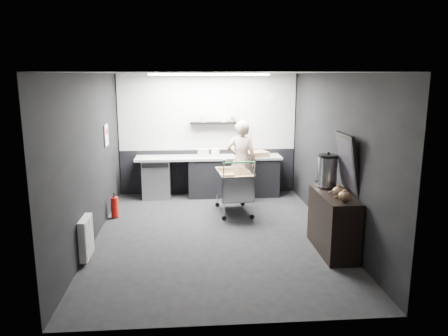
{
  "coord_description": "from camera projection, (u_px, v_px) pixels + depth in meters",
  "views": [
    {
      "loc": [
        -0.41,
        -7.02,
        2.68
      ],
      "look_at": [
        0.18,
        0.4,
        1.07
      ],
      "focal_mm": 35.0,
      "sensor_mm": 36.0,
      "label": 1
    }
  ],
  "objects": [
    {
      "name": "ceiling_strip",
      "position": [
        209.0,
        74.0,
        8.68
      ],
      "size": [
        2.4,
        0.2,
        0.04
      ],
      "primitive_type": "cube",
      "color": "white",
      "rests_on": "ceiling"
    },
    {
      "name": "wall_clock",
      "position": [
        270.0,
        98.0,
        9.75
      ],
      "size": [
        0.2,
        0.03,
        0.2
      ],
      "primitive_type": "cylinder",
      "rotation": [
        1.57,
        0.0,
        0.0
      ],
      "color": "silver",
      "rests_on": "wall_back"
    },
    {
      "name": "cardboard_box",
      "position": [
        255.0,
        154.0,
        9.63
      ],
      "size": [
        0.63,
        0.54,
        0.11
      ],
      "primitive_type": "cube",
      "rotation": [
        0.0,
        0.0,
        0.29
      ],
      "color": "#A37D57",
      "rests_on": "prep_counter"
    },
    {
      "name": "ceiling",
      "position": [
        215.0,
        73.0,
        6.87
      ],
      "size": [
        5.5,
        5.5,
        0.0
      ],
      "primitive_type": "plane",
      "rotation": [
        3.14,
        0.0,
        0.0
      ],
      "color": "silver",
      "rests_on": "wall_back"
    },
    {
      "name": "kitchen_wall_panel",
      "position": [
        208.0,
        112.0,
        9.71
      ],
      "size": [
        3.95,
        0.02,
        1.7
      ],
      "primitive_type": "cube",
      "color": "#B8B8B4",
      "rests_on": "wall_back"
    },
    {
      "name": "pink_tub",
      "position": [
        215.0,
        152.0,
        9.6
      ],
      "size": [
        0.18,
        0.18,
        0.18
      ],
      "primitive_type": "cylinder",
      "color": "white",
      "rests_on": "prep_counter"
    },
    {
      "name": "sideboard",
      "position": [
        334.0,
        215.0,
        6.65
      ],
      "size": [
        0.52,
        1.22,
        1.82
      ],
      "color": "black",
      "rests_on": "floor"
    },
    {
      "name": "floor",
      "position": [
        215.0,
        234.0,
        7.44
      ],
      "size": [
        5.5,
        5.5,
        0.0
      ],
      "primitive_type": "plane",
      "color": "black",
      "rests_on": "ground"
    },
    {
      "name": "radiator",
      "position": [
        86.0,
        238.0,
        6.34
      ],
      "size": [
        0.1,
        0.5,
        0.6
      ],
      "primitive_type": "cube",
      "color": "silver",
      "rests_on": "wall_left"
    },
    {
      "name": "wall_left",
      "position": [
        91.0,
        159.0,
        7.0
      ],
      "size": [
        0.0,
        5.5,
        5.5
      ],
      "primitive_type": "plane",
      "rotation": [
        1.57,
        0.0,
        1.57
      ],
      "color": "black",
      "rests_on": "floor"
    },
    {
      "name": "wall_back",
      "position": [
        208.0,
        134.0,
        9.84
      ],
      "size": [
        5.5,
        0.0,
        5.5
      ],
      "primitive_type": "plane",
      "rotation": [
        1.57,
        0.0,
        0.0
      ],
      "color": "black",
      "rests_on": "floor"
    },
    {
      "name": "floating_shelf",
      "position": [
        217.0,
        123.0,
        9.67
      ],
      "size": [
        1.2,
        0.22,
        0.04
      ],
      "primitive_type": "cube",
      "color": "black",
      "rests_on": "wall_back"
    },
    {
      "name": "shopping_cart",
      "position": [
        234.0,
        186.0,
        8.5
      ],
      "size": [
        0.69,
        1.06,
        1.13
      ],
      "color": "silver",
      "rests_on": "floor"
    },
    {
      "name": "person",
      "position": [
        241.0,
        161.0,
        9.23
      ],
      "size": [
        0.7,
        0.52,
        1.74
      ],
      "primitive_type": "imported",
      "rotation": [
        0.0,
        0.0,
        2.97
      ],
      "color": "beige",
      "rests_on": "floor"
    },
    {
      "name": "wall_right",
      "position": [
        334.0,
        155.0,
        7.31
      ],
      "size": [
        0.0,
        5.5,
        5.5
      ],
      "primitive_type": "plane",
      "rotation": [
        1.57,
        0.0,
        -1.57
      ],
      "color": "black",
      "rests_on": "floor"
    },
    {
      "name": "prep_counter",
      "position": [
        215.0,
        176.0,
        9.71
      ],
      "size": [
        3.2,
        0.61,
        0.9
      ],
      "color": "black",
      "rests_on": "floor"
    },
    {
      "name": "poster_red_band",
      "position": [
        106.0,
        131.0,
        8.21
      ],
      "size": [
        0.02,
        0.22,
        0.1
      ],
      "primitive_type": "cube",
      "color": "red",
      "rests_on": "poster"
    },
    {
      "name": "white_container",
      "position": [
        203.0,
        153.0,
        9.53
      ],
      "size": [
        0.24,
        0.21,
        0.18
      ],
      "primitive_type": "cube",
      "rotation": [
        0.0,
        0.0,
        -0.33
      ],
      "color": "silver",
      "rests_on": "prep_counter"
    },
    {
      "name": "poster",
      "position": [
        106.0,
        135.0,
        8.23
      ],
      "size": [
        0.02,
        0.3,
        0.4
      ],
      "primitive_type": "cube",
      "color": "silver",
      "rests_on": "wall_left"
    },
    {
      "name": "wall_front",
      "position": [
        231.0,
        206.0,
        4.48
      ],
      "size": [
        5.5,
        0.0,
        5.5
      ],
      "primitive_type": "plane",
      "rotation": [
        -1.57,
        0.0,
        0.0
      ],
      "color": "black",
      "rests_on": "floor"
    },
    {
      "name": "fire_extinguisher",
      "position": [
        115.0,
        206.0,
        8.26
      ],
      "size": [
        0.14,
        0.14,
        0.47
      ],
      "color": "red",
      "rests_on": "floor"
    },
    {
      "name": "dado_panel",
      "position": [
        208.0,
        171.0,
        10.0
      ],
      "size": [
        3.95,
        0.02,
        1.0
      ],
      "primitive_type": "cube",
      "color": "black",
      "rests_on": "wall_back"
    }
  ]
}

